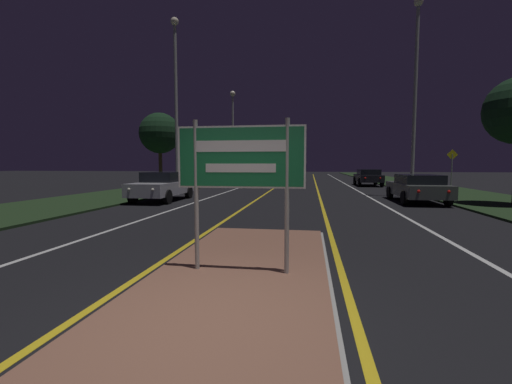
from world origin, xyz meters
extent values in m
plane|color=black|center=(0.00, 0.00, 0.00)|extent=(160.00, 160.00, 0.00)
cube|color=#999993|center=(0.00, 1.77, 0.03)|extent=(2.76, 7.02, 0.05)
cube|color=brown|center=(0.00, 1.77, 0.05)|extent=(2.64, 6.90, 0.10)
cube|color=#1E3319|center=(-9.50, 20.00, 0.04)|extent=(5.00, 100.00, 0.08)
cube|color=#1E3319|center=(9.50, 20.00, 0.04)|extent=(5.00, 100.00, 0.08)
cube|color=gold|center=(-1.57, 25.00, 0.00)|extent=(0.12, 70.00, 0.01)
cube|color=gold|center=(1.57, 25.00, 0.00)|extent=(0.12, 70.00, 0.01)
cube|color=silver|center=(-4.20, 25.00, 0.00)|extent=(0.12, 70.00, 0.01)
cube|color=silver|center=(4.20, 25.00, 0.00)|extent=(0.12, 70.00, 0.01)
cube|color=silver|center=(-7.20, 25.00, 0.00)|extent=(0.10, 70.00, 0.01)
cube|color=silver|center=(7.20, 25.00, 0.00)|extent=(0.10, 70.00, 0.01)
cylinder|color=#9E9E99|center=(-0.71, 1.77, 1.27)|extent=(0.07, 0.07, 2.34)
cylinder|color=#9E9E99|center=(0.71, 1.77, 1.27)|extent=(0.07, 0.07, 2.34)
cube|color=#19703D|center=(0.00, 1.77, 1.86)|extent=(1.97, 0.04, 0.94)
cube|color=white|center=(0.00, 1.75, 1.86)|extent=(1.97, 0.00, 0.94)
cube|color=#19703D|center=(0.00, 1.74, 1.86)|extent=(1.91, 0.01, 0.89)
cube|color=white|center=(0.00, 1.74, 2.03)|extent=(1.38, 0.01, 0.17)
cube|color=white|center=(0.00, 1.74, 1.70)|extent=(1.08, 0.01, 0.13)
cylinder|color=#9E9E99|center=(-6.56, 15.55, 4.81)|extent=(0.18, 0.18, 9.61)
sphere|color=#F9EAC6|center=(-6.56, 15.55, 9.75)|extent=(0.45, 0.45, 0.45)
cylinder|color=#9E9E99|center=(-6.47, 29.70, 4.23)|extent=(0.18, 0.18, 8.45)
sphere|color=#F9EAC6|center=(-6.47, 29.70, 8.61)|extent=(0.51, 0.51, 0.51)
cylinder|color=#9E9E99|center=(6.45, 16.03, 4.98)|extent=(0.18, 0.18, 9.96)
sphere|color=#F9EAC6|center=(6.45, 16.03, 10.10)|extent=(0.47, 0.47, 0.47)
cube|color=#4C514C|center=(5.96, 13.49, 0.59)|extent=(1.84, 4.44, 0.57)
cube|color=black|center=(5.96, 13.22, 1.08)|extent=(1.62, 2.31, 0.41)
sphere|color=red|center=(5.39, 11.29, 0.66)|extent=(0.14, 0.14, 0.14)
sphere|color=red|center=(6.53, 11.29, 0.66)|extent=(0.14, 0.14, 0.14)
cylinder|color=black|center=(5.08, 14.87, 0.31)|extent=(0.22, 0.62, 0.62)
cylinder|color=black|center=(6.84, 14.87, 0.31)|extent=(0.22, 0.62, 0.62)
cylinder|color=black|center=(5.08, 12.11, 0.31)|extent=(0.22, 0.62, 0.62)
cylinder|color=black|center=(6.84, 12.11, 0.31)|extent=(0.22, 0.62, 0.62)
cube|color=black|center=(5.77, 25.96, 0.64)|extent=(1.79, 4.46, 0.56)
cube|color=black|center=(5.77, 25.70, 1.14)|extent=(1.57, 2.32, 0.44)
sphere|color=red|center=(5.21, 23.76, 0.71)|extent=(0.14, 0.14, 0.14)
sphere|color=red|center=(6.32, 23.76, 0.71)|extent=(0.14, 0.14, 0.14)
cylinder|color=black|center=(4.91, 27.35, 0.36)|extent=(0.22, 0.72, 0.72)
cylinder|color=black|center=(6.62, 27.35, 0.36)|extent=(0.22, 0.72, 0.72)
cylinder|color=black|center=(4.91, 24.58, 0.36)|extent=(0.22, 0.72, 0.72)
cylinder|color=black|center=(6.62, 24.58, 0.36)|extent=(0.22, 0.72, 0.72)
cube|color=#B7B7BC|center=(-5.99, 12.23, 0.62)|extent=(1.72, 4.35, 0.59)
cube|color=black|center=(-5.99, 12.50, 1.15)|extent=(1.51, 2.26, 0.47)
sphere|color=white|center=(-6.53, 10.08, 0.69)|extent=(0.14, 0.14, 0.14)
sphere|color=white|center=(-5.46, 10.08, 0.69)|extent=(0.14, 0.14, 0.14)
cylinder|color=black|center=(-6.81, 10.89, 0.32)|extent=(0.22, 0.65, 0.65)
cylinder|color=black|center=(-5.17, 10.89, 0.32)|extent=(0.22, 0.65, 0.65)
cylinder|color=black|center=(-6.81, 13.58, 0.32)|extent=(0.22, 0.65, 0.65)
cylinder|color=black|center=(-5.17, 13.58, 0.32)|extent=(0.22, 0.65, 0.65)
cube|color=#4C514C|center=(-6.06, 28.21, 0.62)|extent=(1.76, 4.23, 0.59)
cube|color=black|center=(-6.06, 28.46, 1.16)|extent=(1.54, 2.20, 0.49)
sphere|color=white|center=(-6.60, 26.11, 0.69)|extent=(0.14, 0.14, 0.14)
sphere|color=white|center=(-5.52, 26.11, 0.69)|extent=(0.14, 0.14, 0.14)
cylinder|color=black|center=(-6.90, 26.90, 0.33)|extent=(0.22, 0.65, 0.65)
cylinder|color=black|center=(-5.22, 26.90, 0.33)|extent=(0.22, 0.65, 0.65)
cylinder|color=black|center=(-6.90, 29.52, 0.33)|extent=(0.22, 0.65, 0.65)
cylinder|color=black|center=(-5.22, 29.52, 0.33)|extent=(0.22, 0.65, 0.65)
cylinder|color=#9E9E99|center=(9.07, 17.81, 1.22)|extent=(0.06, 0.06, 2.29)
cube|color=yellow|center=(9.07, 17.81, 2.31)|extent=(0.60, 0.02, 0.60)
cylinder|color=#4C3823|center=(-9.08, 18.80, 1.67)|extent=(0.24, 0.24, 3.17)
sphere|color=black|center=(-9.08, 18.80, 3.87)|extent=(2.74, 2.74, 2.74)
camera|label=1|loc=(1.05, -3.34, 1.75)|focal=24.00mm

